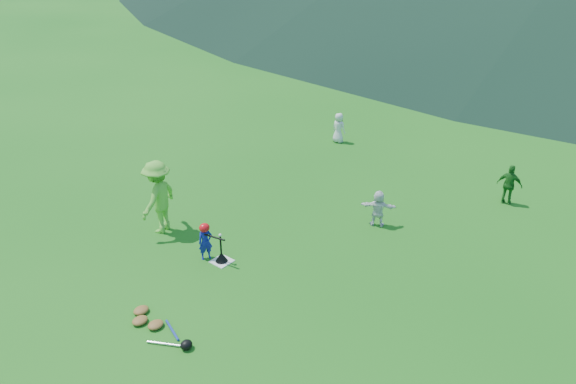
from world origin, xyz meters
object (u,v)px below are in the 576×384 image
at_px(fielder_c, 509,185).
at_px(equipment_pile, 155,325).
at_px(adult_coach, 158,197).
at_px(fielder_d, 378,208).
at_px(home_plate, 222,261).
at_px(batting_tee, 222,257).
at_px(batter_child, 205,242).
at_px(fielder_a, 339,128).

distance_m(fielder_c, equipment_pile, 10.45).
relative_size(adult_coach, fielder_d, 1.95).
height_order(fielder_c, fielder_d, fielder_c).
height_order(adult_coach, fielder_d, adult_coach).
relative_size(home_plate, equipment_pile, 0.25).
height_order(fielder_c, batting_tee, fielder_c).
relative_size(home_plate, batting_tee, 0.66).
xyz_separation_m(adult_coach, fielder_c, (6.44, 7.26, -0.39)).
distance_m(batter_child, fielder_a, 8.54).
xyz_separation_m(fielder_c, batting_tee, (-4.16, -7.31, -0.46)).
distance_m(home_plate, fielder_a, 8.53).
bearing_deg(adult_coach, home_plate, 71.72).
bearing_deg(batter_child, equipment_pile, -129.27).
relative_size(batter_child, fielder_a, 0.85).
relative_size(fielder_a, batting_tee, 1.61).
distance_m(fielder_a, fielder_d, 6.07).
height_order(home_plate, fielder_d, fielder_d).
xyz_separation_m(fielder_a, fielder_d, (4.27, -4.32, -0.04)).
height_order(adult_coach, fielder_a, adult_coach).
xyz_separation_m(batting_tee, equipment_pile, (0.67, -2.53, -0.06)).
bearing_deg(adult_coach, equipment_pile, 31.75).
xyz_separation_m(home_plate, fielder_d, (1.95, 3.87, 0.49)).
xyz_separation_m(batter_child, adult_coach, (-1.88, 0.17, 0.52)).
bearing_deg(adult_coach, fielder_c, 121.36).
distance_m(fielder_a, fielder_c, 6.54).
distance_m(adult_coach, equipment_pile, 4.02).
bearing_deg(batting_tee, fielder_d, 63.33).
distance_m(home_plate, adult_coach, 2.47).
height_order(adult_coach, batting_tee, adult_coach).
height_order(home_plate, fielder_c, fielder_c).
distance_m(home_plate, batter_child, 0.61).
relative_size(fielder_d, equipment_pile, 0.56).
relative_size(home_plate, batter_child, 0.48).
height_order(home_plate, adult_coach, adult_coach).
distance_m(adult_coach, fielder_c, 9.71).
height_order(fielder_a, fielder_d, fielder_a).
xyz_separation_m(batter_child, batting_tee, (0.39, 0.13, -0.34)).
bearing_deg(fielder_a, fielder_c, 175.56).
bearing_deg(equipment_pile, batter_child, 113.86).
height_order(batter_child, fielder_c, fielder_c).
bearing_deg(batting_tee, batter_child, -162.12).
height_order(batter_child, batting_tee, batter_child).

